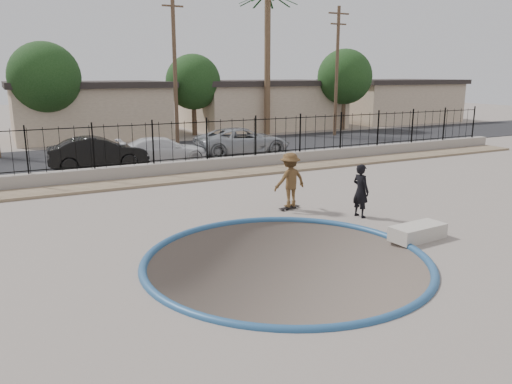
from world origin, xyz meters
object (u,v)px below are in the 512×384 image
Objects in this scene: skater at (290,183)px; car_b at (98,153)px; car_d at (243,141)px; skateboard at (289,207)px; videographer at (361,191)px; concrete_ledge at (418,232)px; car_c at (163,150)px.

skater is 11.25m from car_b.
skater is at bearing 165.18° from car_d.
car_d is at bearing -113.32° from skater.
skater is at bearing -154.20° from car_b.
car_d is (7.94, 0.69, -0.01)m from car_b.
skater reaches higher than skateboard.
videographer reaches higher than concrete_ledge.
car_b reaches higher than skateboard.
car_c is (-2.63, 12.20, -0.16)m from videographer.
videographer is 0.37× the size of car_b.
concrete_ledge is at bearing -155.09° from car_b.
skateboard is 4.54m from concrete_ledge.
skater is 1.13× the size of concrete_ledge.
car_d is at bearing 82.05° from concrete_ledge.
videographer is at bearing 173.92° from car_d.
videographer reaches higher than car_d.
car_b is at bearing 111.54° from concrete_ledge.
car_c reaches higher than concrete_ledge.
car_c is (3.16, 0.00, -0.10)m from car_b.
videographer is 13.07m from car_d.
car_b reaches higher than car_c.
skater is at bearing -169.89° from car_c.
skateboard is 11.69m from car_d.
concrete_ledge reaches higher than skateboard.
car_c is at bearing 4.61° from videographer.
car_d is at bearing -17.00° from videographer.
skater reaches higher than concrete_ledge.
concrete_ledge is at bearing -165.93° from car_c.
concrete_ledge is 15.79m from car_b.
car_c is at bearing -88.93° from skater.
skateboard is at bearing 165.18° from car_d.
car_d is (2.14, 15.36, 0.57)m from concrete_ledge.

